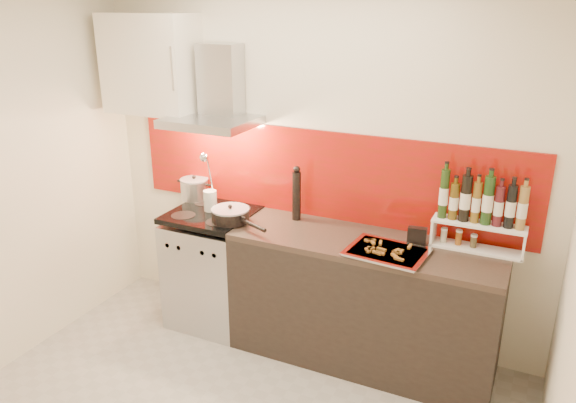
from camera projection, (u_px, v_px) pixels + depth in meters
The scene contains 13 objects.
back_wall at pixel (315, 162), 4.02m from camera, with size 3.40×0.02×2.60m, color silver.
backsplash at pixel (320, 174), 4.01m from camera, with size 3.00×0.02×0.64m, color maroon.
range_stove at pixel (214, 269), 4.33m from camera, with size 0.60×0.60×0.91m.
counter at pixel (363, 301), 3.85m from camera, with size 1.80×0.60×0.90m.
range_hood at pixel (217, 97), 4.01m from camera, with size 0.62×0.50×0.61m.
upper_cabinet at pixel (151, 64), 4.15m from camera, with size 0.70×0.35×0.72m, color white.
stock_pot at pixel (195, 189), 4.43m from camera, with size 0.22×0.22×0.19m.
saute_pan at pixel (231, 215), 3.98m from camera, with size 0.50×0.31×0.13m.
utensil_jar at pixel (209, 194), 4.15m from camera, with size 0.10×0.15×0.47m.
pepper_mill at pixel (297, 194), 4.00m from camera, with size 0.06×0.06×0.40m.
step_shelf at pixel (479, 213), 3.49m from camera, with size 0.57×0.16×0.50m.
caddy_box at pixel (417, 235), 3.64m from camera, with size 0.12×0.05×0.10m, color black.
baking_tray at pixel (387, 252), 3.51m from camera, with size 0.52×0.42×0.03m.
Camera 1 is at (1.48, -2.18, 2.41)m, focal length 35.00 mm.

